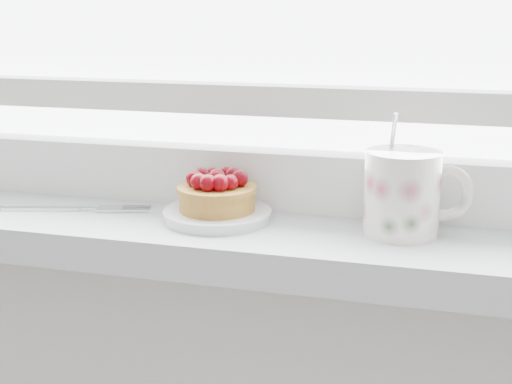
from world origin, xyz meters
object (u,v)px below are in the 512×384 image
(saucer, at_px, (217,215))
(raspberry_tart, at_px, (217,192))
(floral_mug, at_px, (405,191))
(fork, at_px, (67,208))

(saucer, relative_size, raspberry_tart, 1.37)
(saucer, xyz_separation_m, raspberry_tart, (0.00, -0.00, 0.03))
(saucer, distance_m, raspberry_tart, 0.03)
(saucer, xyz_separation_m, floral_mug, (0.21, 0.00, 0.04))
(raspberry_tart, relative_size, fork, 0.46)
(floral_mug, relative_size, fork, 0.66)
(floral_mug, bearing_deg, saucer, -178.69)
(saucer, distance_m, floral_mug, 0.21)
(raspberry_tart, bearing_deg, floral_mug, 1.33)
(raspberry_tart, distance_m, floral_mug, 0.21)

